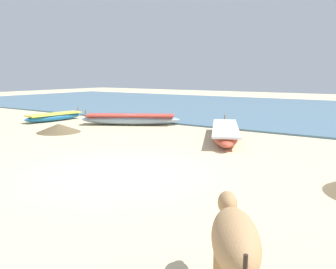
# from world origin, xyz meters

# --- Properties ---
(ground) EXTENTS (80.00, 80.00, 0.00)m
(ground) POSITION_xyz_m (0.00, 0.00, 0.00)
(ground) COLOR beige
(sea_water) EXTENTS (60.00, 20.00, 0.08)m
(sea_water) POSITION_xyz_m (0.00, 17.76, 0.04)
(sea_water) COLOR slate
(sea_water) RESTS_ON ground
(fishing_boat_0) EXTENTS (1.06, 3.37, 0.60)m
(fishing_boat_0) POSITION_xyz_m (-9.24, 5.36, 0.22)
(fishing_boat_0) COLOR #1E669E
(fishing_boat_0) RESTS_ON ground
(fishing_boat_1) EXTENTS (4.61, 3.29, 0.70)m
(fishing_boat_1) POSITION_xyz_m (-5.04, 6.52, 0.27)
(fishing_boat_1) COLOR #8CA5B7
(fishing_boat_1) RESTS_ON ground
(fishing_boat_5) EXTENTS (3.01, 4.90, 0.67)m
(fishing_boat_5) POSITION_xyz_m (0.33, 5.63, 0.26)
(fishing_boat_5) COLOR #B74733
(fishing_boat_5) RESTS_ON ground
(cow_adult_tan) EXTENTS (1.08, 1.52, 1.05)m
(cow_adult_tan) POSITION_xyz_m (4.44, -3.13, 0.76)
(cow_adult_tan) COLOR tan
(cow_adult_tan) RESTS_ON ground
(debris_pile_1) EXTENTS (2.18, 2.18, 0.36)m
(debris_pile_1) POSITION_xyz_m (-6.14, 3.15, 0.18)
(debris_pile_1) COLOR brown
(debris_pile_1) RESTS_ON ground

